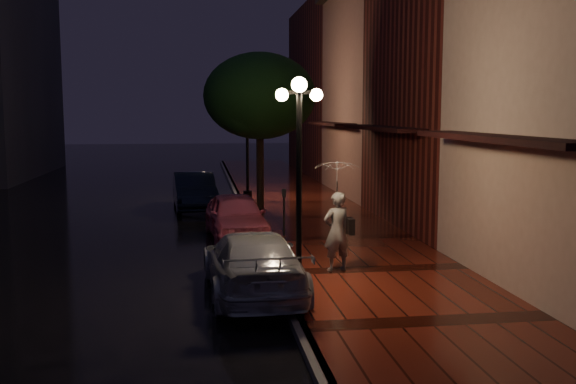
{
  "coord_description": "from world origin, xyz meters",
  "views": [
    {
      "loc": [
        -1.66,
        -17.84,
        3.76
      ],
      "look_at": [
        0.94,
        0.85,
        1.4
      ],
      "focal_mm": 40.0,
      "sensor_mm": 36.0,
      "label": 1
    }
  ],
  "objects_px": {
    "streetlamp_near": "(299,169)",
    "pink_car": "(236,216)",
    "navy_car": "(194,191)",
    "parking_meter": "(284,207)",
    "silver_car": "(253,263)",
    "street_tree": "(260,99)",
    "woman_with_umbrella": "(337,198)",
    "streetlamp_far": "(247,140)"
  },
  "relations": [
    {
      "from": "navy_car",
      "to": "woman_with_umbrella",
      "type": "distance_m",
      "value": 11.42
    },
    {
      "from": "navy_car",
      "to": "silver_car",
      "type": "distance_m",
      "value": 12.14
    },
    {
      "from": "navy_car",
      "to": "parking_meter",
      "type": "distance_m",
      "value": 7.09
    },
    {
      "from": "pink_car",
      "to": "woman_with_umbrella",
      "type": "bearing_deg",
      "value": -72.23
    },
    {
      "from": "streetlamp_near",
      "to": "silver_car",
      "type": "distance_m",
      "value": 2.15
    },
    {
      "from": "silver_car",
      "to": "parking_meter",
      "type": "bearing_deg",
      "value": -106.67
    },
    {
      "from": "silver_car",
      "to": "navy_car",
      "type": "bearing_deg",
      "value": -86.64
    },
    {
      "from": "parking_meter",
      "to": "woman_with_umbrella",
      "type": "bearing_deg",
      "value": -75.39
    },
    {
      "from": "pink_car",
      "to": "woman_with_umbrella",
      "type": "relative_size",
      "value": 1.57
    },
    {
      "from": "navy_car",
      "to": "silver_car",
      "type": "height_order",
      "value": "navy_car"
    },
    {
      "from": "pink_car",
      "to": "woman_with_umbrella",
      "type": "distance_m",
      "value": 5.33
    },
    {
      "from": "streetlamp_far",
      "to": "street_tree",
      "type": "bearing_deg",
      "value": -85.09
    },
    {
      "from": "navy_car",
      "to": "parking_meter",
      "type": "height_order",
      "value": "parking_meter"
    },
    {
      "from": "streetlamp_far",
      "to": "navy_car",
      "type": "distance_m",
      "value": 3.47
    },
    {
      "from": "street_tree",
      "to": "pink_car",
      "type": "distance_m",
      "value": 6.23
    },
    {
      "from": "street_tree",
      "to": "silver_car",
      "type": "xyz_separation_m",
      "value": [
        -1.21,
        -10.95,
        -3.58
      ]
    },
    {
      "from": "streetlamp_near",
      "to": "pink_car",
      "type": "height_order",
      "value": "streetlamp_near"
    },
    {
      "from": "woman_with_umbrella",
      "to": "parking_meter",
      "type": "bearing_deg",
      "value": -98.09
    },
    {
      "from": "streetlamp_far",
      "to": "street_tree",
      "type": "relative_size",
      "value": 0.74
    },
    {
      "from": "pink_car",
      "to": "parking_meter",
      "type": "height_order",
      "value": "parking_meter"
    },
    {
      "from": "street_tree",
      "to": "woman_with_umbrella",
      "type": "distance_m",
      "value": 10.08
    },
    {
      "from": "streetlamp_near",
      "to": "woman_with_umbrella",
      "type": "height_order",
      "value": "streetlamp_near"
    },
    {
      "from": "pink_car",
      "to": "woman_with_umbrella",
      "type": "xyz_separation_m",
      "value": [
        2.02,
        -4.79,
        1.15
      ]
    },
    {
      "from": "streetlamp_far",
      "to": "pink_car",
      "type": "distance_m",
      "value": 8.25
    },
    {
      "from": "streetlamp_near",
      "to": "streetlamp_far",
      "type": "distance_m",
      "value": 14.0
    },
    {
      "from": "navy_car",
      "to": "street_tree",
      "type": "bearing_deg",
      "value": -28.96
    },
    {
      "from": "woman_with_umbrella",
      "to": "street_tree",
      "type": "bearing_deg",
      "value": -101.85
    },
    {
      "from": "parking_meter",
      "to": "street_tree",
      "type": "bearing_deg",
      "value": 97.86
    },
    {
      "from": "pink_car",
      "to": "silver_car",
      "type": "height_order",
      "value": "pink_car"
    },
    {
      "from": "streetlamp_far",
      "to": "woman_with_umbrella",
      "type": "height_order",
      "value": "streetlamp_far"
    },
    {
      "from": "navy_car",
      "to": "woman_with_umbrella",
      "type": "relative_size",
      "value": 1.7
    },
    {
      "from": "silver_car",
      "to": "street_tree",
      "type": "bearing_deg",
      "value": -98.92
    },
    {
      "from": "streetlamp_near",
      "to": "parking_meter",
      "type": "bearing_deg",
      "value": 85.61
    },
    {
      "from": "street_tree",
      "to": "streetlamp_near",
      "type": "bearing_deg",
      "value": -91.35
    },
    {
      "from": "streetlamp_far",
      "to": "parking_meter",
      "type": "xyz_separation_m",
      "value": [
        0.43,
        -8.46,
        -1.61
      ]
    },
    {
      "from": "street_tree",
      "to": "woman_with_umbrella",
      "type": "xyz_separation_m",
      "value": [
        0.81,
        -9.76,
        -2.41
      ]
    },
    {
      "from": "pink_car",
      "to": "woman_with_umbrella",
      "type": "height_order",
      "value": "woman_with_umbrella"
    },
    {
      "from": "street_tree",
      "to": "woman_with_umbrella",
      "type": "height_order",
      "value": "street_tree"
    },
    {
      "from": "streetlamp_far",
      "to": "silver_car",
      "type": "bearing_deg",
      "value": -93.89
    },
    {
      "from": "streetlamp_far",
      "to": "navy_car",
      "type": "bearing_deg",
      "value": -139.65
    },
    {
      "from": "streetlamp_far",
      "to": "navy_car",
      "type": "relative_size",
      "value": 0.99
    },
    {
      "from": "street_tree",
      "to": "navy_car",
      "type": "bearing_deg",
      "value": 155.52
    }
  ]
}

